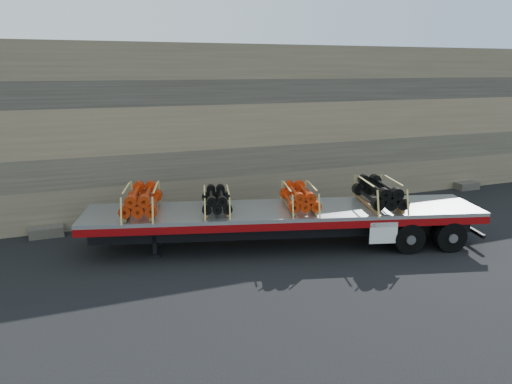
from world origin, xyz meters
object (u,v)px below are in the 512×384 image
at_px(trailer, 283,227).
at_px(bundle_rear, 379,194).
at_px(bundle_midrear, 299,197).
at_px(bundle_front, 142,201).
at_px(bundle_midfront, 216,201).

relative_size(trailer, bundle_rear, 5.56).
height_order(bundle_midrear, bundle_rear, bundle_rear).
xyz_separation_m(bundle_front, bundle_midrear, (5.11, -1.45, -0.04)).
xyz_separation_m(bundle_midrear, bundle_rear, (2.71, -0.77, 0.06)).
xyz_separation_m(bundle_front, bundle_rear, (7.82, -2.22, 0.02)).
relative_size(trailer, bundle_midfront, 7.01).
relative_size(bundle_front, bundle_rear, 0.96).
distance_m(bundle_front, bundle_rear, 8.13).
bearing_deg(bundle_front, trailer, 0.00).
relative_size(trailer, bundle_midrear, 6.39).
distance_m(bundle_midrear, bundle_rear, 2.82).
height_order(bundle_midfront, bundle_rear, bundle_rear).
bearing_deg(bundle_midfront, bundle_midrear, 0.00).
bearing_deg(bundle_midrear, bundle_front, -180.00).
bearing_deg(bundle_midfront, bundle_rear, 0.00).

